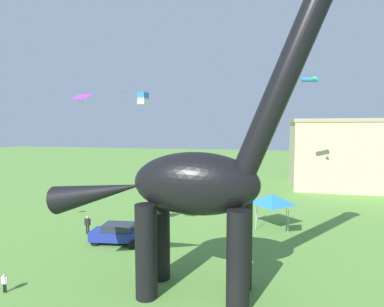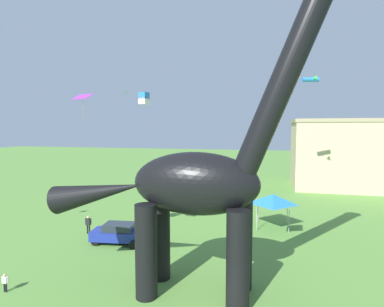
{
  "view_description": "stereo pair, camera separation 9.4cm",
  "coord_description": "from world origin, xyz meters",
  "px_view_note": "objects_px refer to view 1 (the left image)",
  "views": [
    {
      "loc": [
        1.97,
        -11.72,
        8.86
      ],
      "look_at": [
        -1.96,
        4.54,
        7.52
      ],
      "focal_mm": 29.37,
      "sensor_mm": 36.0,
      "label": 1
    },
    {
      "loc": [
        2.06,
        -11.7,
        8.86
      ],
      "look_at": [
        -1.96,
        4.54,
        7.52
      ],
      "focal_mm": 29.37,
      "sensor_mm": 36.0,
      "label": 2
    }
  ],
  "objects_px": {
    "festival_canopy_tent": "(272,199)",
    "kite_mid_left": "(210,179)",
    "dinosaur_sculpture": "(194,183)",
    "parked_sedan_left": "(119,233)",
    "person_vendor_side": "(87,223)",
    "kite_far_right": "(310,79)",
    "kite_far_left": "(143,98)",
    "person_watching_child": "(4,281)",
    "kite_drifting": "(82,97)",
    "kite_high_left": "(124,93)",
    "kite_near_low": "(256,138)"
  },
  "relations": [
    {
      "from": "parked_sedan_left",
      "to": "kite_high_left",
      "type": "distance_m",
      "value": 21.5
    },
    {
      "from": "person_watching_child",
      "to": "kite_high_left",
      "type": "distance_m",
      "value": 27.62
    },
    {
      "from": "festival_canopy_tent",
      "to": "kite_high_left",
      "type": "bearing_deg",
      "value": 154.27
    },
    {
      "from": "parked_sedan_left",
      "to": "kite_far_right",
      "type": "bearing_deg",
      "value": 34.32
    },
    {
      "from": "dinosaur_sculpture",
      "to": "kite_far_right",
      "type": "distance_m",
      "value": 22.27
    },
    {
      "from": "person_watching_child",
      "to": "kite_far_left",
      "type": "relative_size",
      "value": 0.88
    },
    {
      "from": "person_watching_child",
      "to": "kite_mid_left",
      "type": "relative_size",
      "value": 0.35
    },
    {
      "from": "dinosaur_sculpture",
      "to": "kite_far_left",
      "type": "relative_size",
      "value": 14.25
    },
    {
      "from": "kite_far_left",
      "to": "kite_drifting",
      "type": "bearing_deg",
      "value": -87.26
    },
    {
      "from": "kite_far_right",
      "to": "kite_far_left",
      "type": "xyz_separation_m",
      "value": [
        -16.31,
        -5.7,
        -2.11
      ]
    },
    {
      "from": "parked_sedan_left",
      "to": "person_vendor_side",
      "type": "distance_m",
      "value": 3.83
    },
    {
      "from": "dinosaur_sculpture",
      "to": "festival_canopy_tent",
      "type": "bearing_deg",
      "value": 92.4
    },
    {
      "from": "kite_far_right",
      "to": "person_watching_child",
      "type": "bearing_deg",
      "value": -129.5
    },
    {
      "from": "parked_sedan_left",
      "to": "kite_far_left",
      "type": "bearing_deg",
      "value": 90.49
    },
    {
      "from": "festival_canopy_tent",
      "to": "kite_near_low",
      "type": "distance_m",
      "value": 11.37
    },
    {
      "from": "dinosaur_sculpture",
      "to": "kite_drifting",
      "type": "distance_m",
      "value": 9.47
    },
    {
      "from": "kite_near_low",
      "to": "kite_drifting",
      "type": "height_order",
      "value": "kite_drifting"
    },
    {
      "from": "parked_sedan_left",
      "to": "festival_canopy_tent",
      "type": "relative_size",
      "value": 1.39
    },
    {
      "from": "dinosaur_sculpture",
      "to": "kite_far_left",
      "type": "xyz_separation_m",
      "value": [
        -8.38,
        13.51,
        5.89
      ]
    },
    {
      "from": "parked_sedan_left",
      "to": "kite_drifting",
      "type": "bearing_deg",
      "value": -105.57
    },
    {
      "from": "person_vendor_side",
      "to": "kite_near_low",
      "type": "relative_size",
      "value": 0.84
    },
    {
      "from": "parked_sedan_left",
      "to": "kite_high_left",
      "type": "xyz_separation_m",
      "value": [
        -6.98,
        15.92,
        12.66
      ]
    },
    {
      "from": "kite_high_left",
      "to": "kite_far_left",
      "type": "height_order",
      "value": "kite_high_left"
    },
    {
      "from": "kite_far_right",
      "to": "kite_mid_left",
      "type": "relative_size",
      "value": 0.6
    },
    {
      "from": "dinosaur_sculpture",
      "to": "kite_far_left",
      "type": "height_order",
      "value": "dinosaur_sculpture"
    },
    {
      "from": "kite_mid_left",
      "to": "person_watching_child",
      "type": "bearing_deg",
      "value": -118.49
    },
    {
      "from": "dinosaur_sculpture",
      "to": "kite_near_low",
      "type": "height_order",
      "value": "dinosaur_sculpture"
    },
    {
      "from": "parked_sedan_left",
      "to": "person_watching_child",
      "type": "relative_size",
      "value": 4.29
    },
    {
      "from": "dinosaur_sculpture",
      "to": "festival_canopy_tent",
      "type": "relative_size",
      "value": 5.24
    },
    {
      "from": "dinosaur_sculpture",
      "to": "kite_near_low",
      "type": "bearing_deg",
      "value": 64.61
    },
    {
      "from": "kite_near_low",
      "to": "kite_mid_left",
      "type": "xyz_separation_m",
      "value": [
        -4.59,
        10.09,
        -4.18
      ]
    },
    {
      "from": "person_watching_child",
      "to": "festival_canopy_tent",
      "type": "distance_m",
      "value": 20.82
    },
    {
      "from": "person_vendor_side",
      "to": "kite_far_left",
      "type": "height_order",
      "value": "kite_far_left"
    },
    {
      "from": "kite_mid_left",
      "to": "kite_far_left",
      "type": "bearing_deg",
      "value": 176.06
    },
    {
      "from": "kite_high_left",
      "to": "kite_far_left",
      "type": "relative_size",
      "value": 1.51
    },
    {
      "from": "kite_far_right",
      "to": "person_vendor_side",
      "type": "bearing_deg",
      "value": -147.15
    },
    {
      "from": "kite_high_left",
      "to": "kite_drifting",
      "type": "xyz_separation_m",
      "value": [
        6.45,
        -19.54,
        -2.58
      ]
    },
    {
      "from": "person_vendor_side",
      "to": "kite_high_left",
      "type": "bearing_deg",
      "value": -66.57
    },
    {
      "from": "person_watching_child",
      "to": "kite_near_low",
      "type": "bearing_deg",
      "value": -49.86
    },
    {
      "from": "kite_mid_left",
      "to": "dinosaur_sculpture",
      "type": "bearing_deg",
      "value": -83.32
    },
    {
      "from": "dinosaur_sculpture",
      "to": "parked_sedan_left",
      "type": "distance_m",
      "value": 10.59
    },
    {
      "from": "kite_mid_left",
      "to": "festival_canopy_tent",
      "type": "bearing_deg",
      "value": -3.57
    },
    {
      "from": "festival_canopy_tent",
      "to": "kite_mid_left",
      "type": "distance_m",
      "value": 5.97
    },
    {
      "from": "kite_far_left",
      "to": "kite_mid_left",
      "type": "relative_size",
      "value": 0.39
    },
    {
      "from": "kite_far_left",
      "to": "festival_canopy_tent",
      "type": "bearing_deg",
      "value": -3.77
    },
    {
      "from": "dinosaur_sculpture",
      "to": "kite_far_left",
      "type": "bearing_deg",
      "value": 142.61
    },
    {
      "from": "kite_far_right",
      "to": "kite_drifting",
      "type": "relative_size",
      "value": 1.11
    },
    {
      "from": "person_watching_child",
      "to": "kite_near_low",
      "type": "height_order",
      "value": "kite_near_low"
    },
    {
      "from": "kite_far_left",
      "to": "kite_high_left",
      "type": "bearing_deg",
      "value": 126.13
    },
    {
      "from": "dinosaur_sculpture",
      "to": "kite_high_left",
      "type": "distance_m",
      "value": 26.95
    }
  ]
}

